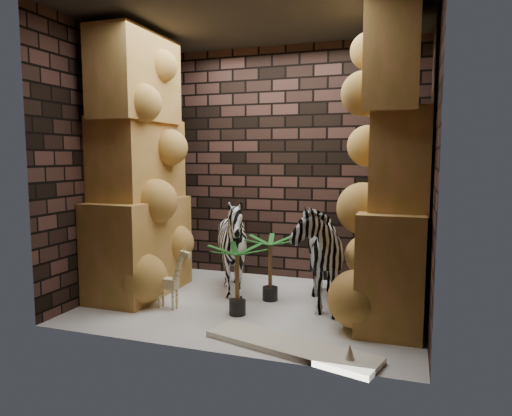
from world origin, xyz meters
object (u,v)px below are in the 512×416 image
(zebra_right, at_px, (314,244))
(palm_back, at_px, (237,280))
(giraffe_toy, at_px, (167,276))
(palm_front, at_px, (270,268))
(surfboard, at_px, (290,346))
(zebra_left, at_px, (233,252))

(zebra_right, distance_m, palm_back, 0.91)
(palm_back, bearing_deg, giraffe_toy, -176.52)
(zebra_right, xyz_separation_m, palm_front, (-0.50, 0.02, -0.30))
(giraffe_toy, distance_m, surfboard, 1.64)
(zebra_left, distance_m, palm_front, 0.47)
(zebra_right, xyz_separation_m, surfboard, (0.05, -1.19, -0.64))
(zebra_right, height_order, surfboard, zebra_right)
(zebra_left, height_order, palm_back, zebra_left)
(zebra_right, distance_m, surfboard, 1.35)
(palm_front, xyz_separation_m, palm_back, (-0.17, -0.56, -0.00))
(giraffe_toy, bearing_deg, palm_back, 11.55)
(zebra_left, bearing_deg, surfboard, -34.09)
(surfboard, bearing_deg, giraffe_toy, 173.47)
(giraffe_toy, height_order, surfboard, giraffe_toy)
(zebra_right, relative_size, palm_front, 1.84)
(palm_front, bearing_deg, surfboard, -65.79)
(zebra_left, height_order, giraffe_toy, zebra_left)
(palm_front, distance_m, surfboard, 1.37)
(zebra_right, height_order, zebra_left, zebra_right)
(zebra_left, distance_m, surfboard, 1.66)
(zebra_left, height_order, surfboard, zebra_left)
(giraffe_toy, bearing_deg, zebra_right, 30.11)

